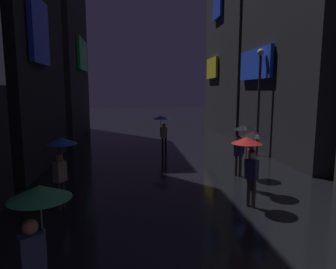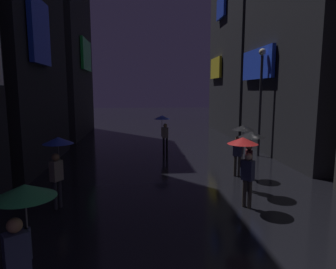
{
  "view_description": "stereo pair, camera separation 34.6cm",
  "coord_description": "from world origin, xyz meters",
  "px_view_note": "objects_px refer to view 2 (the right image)",
  "views": [
    {
      "loc": [
        -1.69,
        -1.87,
        3.47
      ],
      "look_at": [
        0.0,
        11.93,
        1.43
      ],
      "focal_mm": 32.0,
      "sensor_mm": 36.0,
      "label": 1
    },
    {
      "loc": [
        -1.35,
        -1.91,
        3.47
      ],
      "look_at": [
        0.0,
        11.93,
        1.43
      ],
      "focal_mm": 32.0,
      "sensor_mm": 36.0,
      "label": 2
    }
  ],
  "objects_px": {
    "pedestrian_far_right_blue": "(163,124)",
    "pedestrian_near_crossing_blue": "(58,152)",
    "pedestrian_midstreet_left_red": "(244,153)",
    "pedestrian_foreground_left_black": "(242,136)",
    "pedestrian_midstreet_centre_green": "(22,215)",
    "pedestrian_foreground_right_black": "(251,144)",
    "streetlamp_right_far": "(261,90)"
  },
  "relations": [
    {
      "from": "pedestrian_far_right_blue",
      "to": "pedestrian_near_crossing_blue",
      "type": "bearing_deg",
      "value": -116.35
    },
    {
      "from": "pedestrian_midstreet_left_red",
      "to": "pedestrian_foreground_left_black",
      "type": "bearing_deg",
      "value": 72.17
    },
    {
      "from": "pedestrian_near_crossing_blue",
      "to": "pedestrian_far_right_blue",
      "type": "xyz_separation_m",
      "value": [
        3.73,
        7.53,
        0.0
      ]
    },
    {
      "from": "pedestrian_midstreet_centre_green",
      "to": "pedestrian_near_crossing_blue",
      "type": "relative_size",
      "value": 1.0
    },
    {
      "from": "pedestrian_foreground_right_black",
      "to": "pedestrian_near_crossing_blue",
      "type": "bearing_deg",
      "value": -173.09
    },
    {
      "from": "pedestrian_near_crossing_blue",
      "to": "pedestrian_far_right_blue",
      "type": "height_order",
      "value": "same"
    },
    {
      "from": "pedestrian_far_right_blue",
      "to": "pedestrian_foreground_right_black",
      "type": "bearing_deg",
      "value": -70.28
    },
    {
      "from": "pedestrian_midstreet_left_red",
      "to": "pedestrian_near_crossing_blue",
      "type": "relative_size",
      "value": 1.0
    },
    {
      "from": "pedestrian_near_crossing_blue",
      "to": "streetlamp_right_far",
      "type": "height_order",
      "value": "streetlamp_right_far"
    },
    {
      "from": "pedestrian_foreground_right_black",
      "to": "pedestrian_midstreet_centre_green",
      "type": "relative_size",
      "value": 1.0
    },
    {
      "from": "pedestrian_foreground_left_black",
      "to": "pedestrian_foreground_right_black",
      "type": "bearing_deg",
      "value": -99.87
    },
    {
      "from": "pedestrian_near_crossing_blue",
      "to": "pedestrian_far_right_blue",
      "type": "bearing_deg",
      "value": 63.65
    },
    {
      "from": "pedestrian_midstreet_centre_green",
      "to": "pedestrian_far_right_blue",
      "type": "distance_m",
      "value": 12.48
    },
    {
      "from": "streetlamp_right_far",
      "to": "pedestrian_foreground_left_black",
      "type": "bearing_deg",
      "value": -121.31
    },
    {
      "from": "pedestrian_far_right_blue",
      "to": "pedestrian_foreground_left_black",
      "type": "bearing_deg",
      "value": -61.05
    },
    {
      "from": "pedestrian_far_right_blue",
      "to": "streetlamp_right_far",
      "type": "height_order",
      "value": "streetlamp_right_far"
    },
    {
      "from": "pedestrian_midstreet_left_red",
      "to": "pedestrian_near_crossing_blue",
      "type": "height_order",
      "value": "same"
    },
    {
      "from": "pedestrian_midstreet_centre_green",
      "to": "pedestrian_far_right_blue",
      "type": "height_order",
      "value": "same"
    },
    {
      "from": "pedestrian_foreground_right_black",
      "to": "pedestrian_midstreet_left_red",
      "type": "height_order",
      "value": "same"
    },
    {
      "from": "pedestrian_foreground_right_black",
      "to": "pedestrian_midstreet_centre_green",
      "type": "xyz_separation_m",
      "value": [
        -5.47,
        -5.32,
        0.0
      ]
    },
    {
      "from": "pedestrian_midstreet_centre_green",
      "to": "streetlamp_right_far",
      "type": "height_order",
      "value": "streetlamp_right_far"
    },
    {
      "from": "pedestrian_midstreet_centre_green",
      "to": "pedestrian_near_crossing_blue",
      "type": "bearing_deg",
      "value": 98.52
    },
    {
      "from": "pedestrian_foreground_right_black",
      "to": "pedestrian_foreground_left_black",
      "type": "xyz_separation_m",
      "value": [
        0.32,
        1.82,
        0.0
      ]
    },
    {
      "from": "pedestrian_midstreet_left_red",
      "to": "pedestrian_foreground_right_black",
      "type": "bearing_deg",
      "value": 62.08
    },
    {
      "from": "pedestrian_foreground_right_black",
      "to": "pedestrian_near_crossing_blue",
      "type": "xyz_separation_m",
      "value": [
        -6.16,
        -0.75,
        0.0
      ]
    },
    {
      "from": "pedestrian_near_crossing_blue",
      "to": "streetlamp_right_far",
      "type": "distance_m",
      "value": 10.94
    },
    {
      "from": "pedestrian_foreground_left_black",
      "to": "pedestrian_midstreet_left_red",
      "type": "bearing_deg",
      "value": -107.83
    },
    {
      "from": "pedestrian_far_right_blue",
      "to": "streetlamp_right_far",
      "type": "relative_size",
      "value": 0.38
    },
    {
      "from": "pedestrian_foreground_left_black",
      "to": "pedestrian_far_right_blue",
      "type": "xyz_separation_m",
      "value": [
        -2.75,
        4.97,
        0.0
      ]
    },
    {
      "from": "pedestrian_midstreet_left_red",
      "to": "pedestrian_near_crossing_blue",
      "type": "xyz_separation_m",
      "value": [
        -5.48,
        0.54,
        0.0
      ]
    },
    {
      "from": "pedestrian_midstreet_centre_green",
      "to": "streetlamp_right_far",
      "type": "relative_size",
      "value": 0.38
    },
    {
      "from": "pedestrian_foreground_right_black",
      "to": "pedestrian_far_right_blue",
      "type": "bearing_deg",
      "value": 109.72
    }
  ]
}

